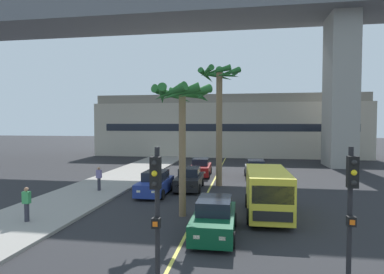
{
  "coord_description": "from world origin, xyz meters",
  "views": [
    {
      "loc": [
        2.4,
        -0.91,
        4.77
      ],
      "look_at": [
        0.0,
        14.0,
        4.11
      ],
      "focal_mm": 30.01,
      "sensor_mm": 36.0,
      "label": 1
    }
  ],
  "objects_px": {
    "car_queue_second": "(201,168)",
    "car_queue_third": "(155,184)",
    "traffic_light_median_near": "(157,209)",
    "car_queue_fourth": "(214,218)",
    "traffic_light_right_far_corner": "(351,208)",
    "palm_tree_mid_median": "(219,95)",
    "pedestrian_near_crosswalk": "(99,178)",
    "palm_tree_near_median": "(182,105)",
    "pedestrian_mid_block": "(27,204)",
    "car_queue_front": "(256,170)",
    "car_queue_fifth": "(189,179)",
    "delivery_van": "(267,191)"
  },
  "relations": [
    {
      "from": "traffic_light_right_far_corner",
      "to": "pedestrian_mid_block",
      "type": "height_order",
      "value": "traffic_light_right_far_corner"
    },
    {
      "from": "car_queue_second",
      "to": "pedestrian_mid_block",
      "type": "relative_size",
      "value": 2.57
    },
    {
      "from": "palm_tree_near_median",
      "to": "pedestrian_near_crosswalk",
      "type": "xyz_separation_m",
      "value": [
        -6.69,
        4.56,
        -4.7
      ]
    },
    {
      "from": "car_queue_front",
      "to": "traffic_light_right_far_corner",
      "type": "relative_size",
      "value": 0.99
    },
    {
      "from": "car_queue_second",
      "to": "traffic_light_median_near",
      "type": "height_order",
      "value": "traffic_light_median_near"
    },
    {
      "from": "car_queue_third",
      "to": "traffic_light_median_near",
      "type": "relative_size",
      "value": 0.98
    },
    {
      "from": "palm_tree_mid_median",
      "to": "traffic_light_right_far_corner",
      "type": "bearing_deg",
      "value": -74.7
    },
    {
      "from": "car_queue_fourth",
      "to": "traffic_light_median_near",
      "type": "distance_m",
      "value": 6.47
    },
    {
      "from": "car_queue_front",
      "to": "palm_tree_mid_median",
      "type": "bearing_deg",
      "value": -126.35
    },
    {
      "from": "car_queue_fourth",
      "to": "pedestrian_near_crosswalk",
      "type": "bearing_deg",
      "value": 140.26
    },
    {
      "from": "car_queue_front",
      "to": "car_queue_fifth",
      "type": "distance_m",
      "value": 7.4
    },
    {
      "from": "car_queue_second",
      "to": "palm_tree_mid_median",
      "type": "height_order",
      "value": "palm_tree_mid_median"
    },
    {
      "from": "traffic_light_median_near",
      "to": "car_queue_third",
      "type": "bearing_deg",
      "value": 105.86
    },
    {
      "from": "car_queue_fourth",
      "to": "delivery_van",
      "type": "distance_m",
      "value": 4.09
    },
    {
      "from": "car_queue_fifth",
      "to": "pedestrian_mid_block",
      "type": "relative_size",
      "value": 2.56
    },
    {
      "from": "palm_tree_mid_median",
      "to": "pedestrian_near_crosswalk",
      "type": "xyz_separation_m",
      "value": [
        -7.96,
        -3.72,
        -5.92
      ]
    },
    {
      "from": "car_queue_third",
      "to": "traffic_light_median_near",
      "type": "bearing_deg",
      "value": -74.14
    },
    {
      "from": "car_queue_fifth",
      "to": "traffic_light_right_far_corner",
      "type": "height_order",
      "value": "traffic_light_right_far_corner"
    },
    {
      "from": "car_queue_third",
      "to": "pedestrian_mid_block",
      "type": "xyz_separation_m",
      "value": [
        -4.24,
        -7.1,
        0.28
      ]
    },
    {
      "from": "delivery_van",
      "to": "traffic_light_median_near",
      "type": "height_order",
      "value": "traffic_light_median_near"
    },
    {
      "from": "palm_tree_near_median",
      "to": "pedestrian_mid_block",
      "type": "relative_size",
      "value": 4.21
    },
    {
      "from": "car_queue_second",
      "to": "palm_tree_mid_median",
      "type": "xyz_separation_m",
      "value": [
        1.99,
        -4.38,
        6.19
      ]
    },
    {
      "from": "car_queue_second",
      "to": "traffic_light_right_far_corner",
      "type": "relative_size",
      "value": 0.99
    },
    {
      "from": "car_queue_fifth",
      "to": "pedestrian_near_crosswalk",
      "type": "xyz_separation_m",
      "value": [
        -5.94,
        -2.1,
        0.28
      ]
    },
    {
      "from": "car_queue_second",
      "to": "car_queue_fifth",
      "type": "bearing_deg",
      "value": -90.22
    },
    {
      "from": "traffic_light_median_near",
      "to": "car_queue_fourth",
      "type": "bearing_deg",
      "value": 82.23
    },
    {
      "from": "car_queue_fourth",
      "to": "traffic_light_median_near",
      "type": "height_order",
      "value": "traffic_light_median_near"
    },
    {
      "from": "traffic_light_median_near",
      "to": "pedestrian_mid_block",
      "type": "relative_size",
      "value": 2.59
    },
    {
      "from": "car_queue_second",
      "to": "car_queue_front",
      "type": "bearing_deg",
      "value": -5.39
    },
    {
      "from": "delivery_van",
      "to": "pedestrian_mid_block",
      "type": "relative_size",
      "value": 3.26
    },
    {
      "from": "traffic_light_median_near",
      "to": "traffic_light_right_far_corner",
      "type": "relative_size",
      "value": 1.0
    },
    {
      "from": "car_queue_second",
      "to": "palm_tree_mid_median",
      "type": "distance_m",
      "value": 7.84
    },
    {
      "from": "car_queue_fourth",
      "to": "pedestrian_near_crosswalk",
      "type": "height_order",
      "value": "pedestrian_near_crosswalk"
    },
    {
      "from": "car_queue_front",
      "to": "car_queue_second",
      "type": "relative_size",
      "value": 1.0
    },
    {
      "from": "palm_tree_mid_median",
      "to": "pedestrian_near_crosswalk",
      "type": "bearing_deg",
      "value": -154.94
    },
    {
      "from": "palm_tree_mid_median",
      "to": "pedestrian_mid_block",
      "type": "xyz_separation_m",
      "value": [
        -8.22,
        -10.8,
        -5.92
      ]
    },
    {
      "from": "car_queue_fourth",
      "to": "car_queue_front",
      "type": "bearing_deg",
      "value": 81.25
    },
    {
      "from": "delivery_van",
      "to": "car_queue_fifth",
      "type": "bearing_deg",
      "value": 130.22
    },
    {
      "from": "car_queue_second",
      "to": "car_queue_fifth",
      "type": "distance_m",
      "value": 6.01
    },
    {
      "from": "traffic_light_right_far_corner",
      "to": "palm_tree_mid_median",
      "type": "xyz_separation_m",
      "value": [
        -4.4,
        16.08,
        4.2
      ]
    },
    {
      "from": "palm_tree_near_median",
      "to": "palm_tree_mid_median",
      "type": "bearing_deg",
      "value": 81.25
    },
    {
      "from": "car_queue_second",
      "to": "car_queue_third",
      "type": "xyz_separation_m",
      "value": [
        -1.99,
        -8.08,
        0.0
      ]
    },
    {
      "from": "car_queue_front",
      "to": "pedestrian_near_crosswalk",
      "type": "relative_size",
      "value": 2.57
    },
    {
      "from": "car_queue_second",
      "to": "car_queue_fourth",
      "type": "bearing_deg",
      "value": -80.29
    },
    {
      "from": "car_queue_second",
      "to": "delivery_van",
      "type": "bearing_deg",
      "value": -67.21
    },
    {
      "from": "car_queue_front",
      "to": "car_queue_fifth",
      "type": "relative_size",
      "value": 1.0
    },
    {
      "from": "car_queue_front",
      "to": "traffic_light_median_near",
      "type": "bearing_deg",
      "value": -98.46
    },
    {
      "from": "car_queue_second",
      "to": "traffic_light_right_far_corner",
      "type": "height_order",
      "value": "traffic_light_right_far_corner"
    },
    {
      "from": "car_queue_second",
      "to": "pedestrian_near_crosswalk",
      "type": "height_order",
      "value": "pedestrian_near_crosswalk"
    },
    {
      "from": "car_queue_fourth",
      "to": "pedestrian_near_crosswalk",
      "type": "xyz_separation_m",
      "value": [
        -8.57,
        7.13,
        0.28
      ]
    }
  ]
}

